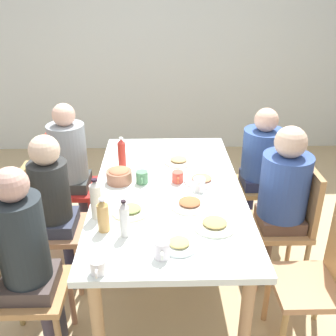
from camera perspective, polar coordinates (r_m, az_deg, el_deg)
ground_plane at (r=3.12m, az=0.00°, el=-15.38°), size 6.11×6.11×0.00m
wall_left at (r=5.01m, az=-0.82°, el=17.11°), size 0.12×5.17×2.60m
dining_table at (r=2.72m, az=0.00°, el=-4.43°), size 1.82×1.00×0.77m
chair_0 at (r=2.93m, az=-17.59°, el=-7.41°), size 0.40×0.40×0.90m
person_0 at (r=2.81m, az=-16.23°, el=-4.45°), size 0.30×0.30×1.16m
chair_1 at (r=2.51m, az=21.54°, el=-14.33°), size 0.40×0.40×0.90m
chair_2 at (r=2.47m, az=-21.20°, el=-15.07°), size 0.40×0.40×0.90m
person_2 at (r=2.31m, az=-19.82°, el=-11.38°), size 0.30×0.30×1.22m
chair_3 at (r=2.96m, az=17.35°, el=-6.93°), size 0.40×0.40×0.90m
person_3 at (r=2.83m, az=16.21°, el=-3.26°), size 0.34×0.34×1.20m
chair_4 at (r=3.46m, az=14.40°, el=-1.55°), size 0.40×0.40×0.90m
person_4 at (r=3.36m, az=13.26°, el=1.17°), size 0.34×0.34×1.14m
chair_5 at (r=3.43m, az=-15.09°, el=-1.90°), size 0.40×0.40×0.90m
person_5 at (r=3.33m, az=-13.95°, el=1.10°), size 0.30×0.30×1.19m
plate_0 at (r=2.13m, az=1.61°, el=-10.97°), size 0.21×0.21×0.04m
plate_1 at (r=2.47m, az=3.16°, el=-5.17°), size 0.25×0.25×0.04m
plate_2 at (r=2.29m, az=6.77°, el=-8.08°), size 0.26×0.26×0.04m
plate_3 at (r=2.41m, az=-5.41°, el=-6.12°), size 0.23×0.23×0.04m
plate_4 at (r=3.04m, az=1.55°, el=1.04°), size 0.23×0.23×0.04m
plate_5 at (r=2.77m, az=4.92°, el=-1.67°), size 0.25×0.25×0.04m
bowl_0 at (r=2.75m, az=-7.08°, el=-1.05°), size 0.18×0.18×0.10m
cup_0 at (r=2.74m, az=1.40°, el=-1.32°), size 0.11×0.08×0.08m
cup_1 at (r=2.03m, az=-0.88°, el=-11.71°), size 0.12×0.08×0.10m
cup_2 at (r=2.73m, az=-3.79°, el=-1.36°), size 0.12×0.08×0.09m
cup_3 at (r=2.63m, az=4.54°, el=-2.45°), size 0.11×0.08×0.09m
cup_4 at (r=1.98m, az=-10.10°, el=-13.88°), size 0.11×0.08×0.07m
bottle_0 at (r=2.23m, az=-9.36°, el=-6.82°), size 0.07×0.07×0.21m
bottle_1 at (r=2.34m, az=-10.38°, el=-4.51°), size 0.07×0.07×0.26m
bottle_2 at (r=2.92m, az=-6.70°, el=2.01°), size 0.06×0.06×0.25m
bottle_3 at (r=2.17m, az=-6.34°, el=-7.36°), size 0.05×0.05×0.22m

